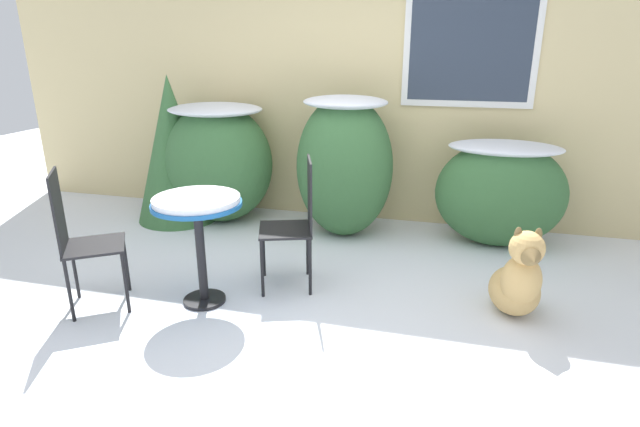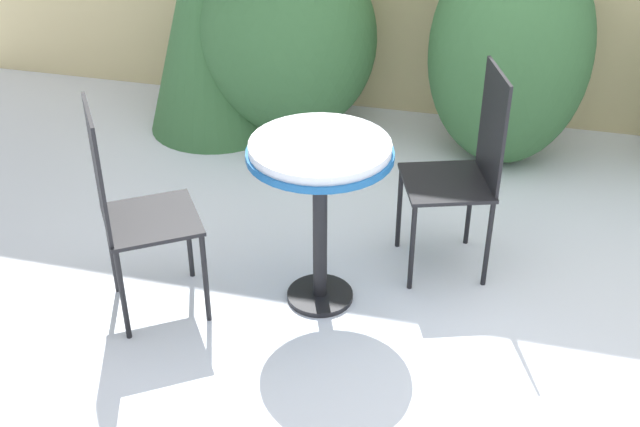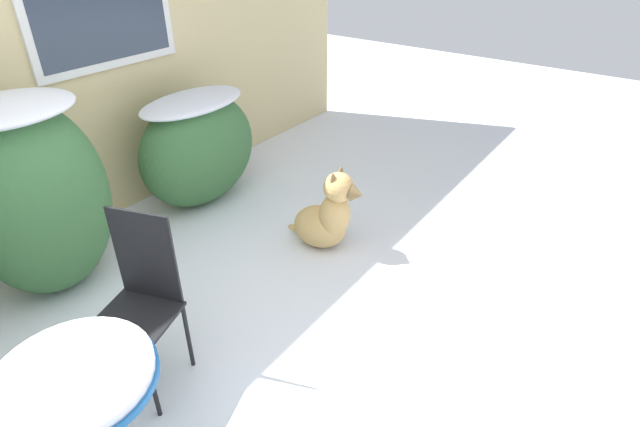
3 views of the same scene
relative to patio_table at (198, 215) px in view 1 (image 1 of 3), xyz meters
The scene contains 10 objects.
ground_plane 0.98m from the patio_table, ahead, with size 16.00×16.00×0.00m, color white.
house_wall 2.50m from the patio_table, 70.48° to the left, with size 8.00×0.10×3.22m.
shrub_left 1.81m from the patio_table, 111.17° to the left, with size 1.13×0.97×1.23m.
shrub_middle 1.74m from the patio_table, 66.54° to the left, with size 0.92×0.77×1.35m.
shrub_right 2.72m from the patio_table, 38.50° to the left, with size 1.16×0.65×0.98m.
evergreen_bush 1.97m from the patio_table, 124.71° to the left, with size 0.84×0.84×1.50m.
patio_table is the anchor object (origin of this frame).
patio_chair_near_table 0.73m from the patio_table, 36.79° to the left, with size 0.49×0.49×1.00m.
patio_chair_far_side 0.81m from the patio_table, 159.74° to the right, with size 0.54×0.54×1.00m.
dog 2.24m from the patio_table, ahead, with size 0.39×0.65×0.68m.
Camera 1 is at (0.92, -2.91, 1.79)m, focal length 28.00 mm.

